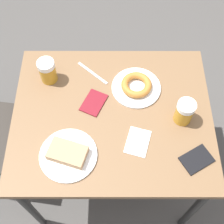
{
  "coord_description": "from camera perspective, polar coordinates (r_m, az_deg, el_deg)",
  "views": [
    {
      "loc": [
        -0.69,
        -0.0,
        1.92
      ],
      "look_at": [
        0.0,
        0.0,
        0.73
      ],
      "focal_mm": 50.0,
      "sensor_mm": 36.0,
      "label": 1
    }
  ],
  "objects": [
    {
      "name": "passport_near_edge",
      "position": [
        1.42,
        -3.39,
        1.72
      ],
      "size": [
        0.15,
        0.13,
        0.01
      ],
      "rotation": [
        0.0,
        0.0,
        1.13
      ],
      "color": "maroon",
      "rests_on": "table"
    },
    {
      "name": "passport_far_edge",
      "position": [
        1.34,
        15.18,
        -8.36
      ],
      "size": [
        0.14,
        0.15,
        0.01
      ],
      "rotation": [
        0.0,
        0.0,
        0.52
      ],
      "color": "black",
      "rests_on": "table"
    },
    {
      "name": "fork",
      "position": [
        1.52,
        -3.62,
        7.13
      ],
      "size": [
        0.13,
        0.15,
        0.0
      ],
      "rotation": [
        0.0,
        0.0,
        5.55
      ],
      "color": "silver",
      "rests_on": "table"
    },
    {
      "name": "ground_plane",
      "position": [
        2.04,
        0.0,
        -10.41
      ],
      "size": [
        8.0,
        8.0,
        0.0
      ],
      "primitive_type": "plane",
      "color": "#474442"
    },
    {
      "name": "beer_mug_center",
      "position": [
        1.36,
        13.07,
        0.03
      ],
      "size": [
        0.08,
        0.08,
        0.12
      ],
      "color": "#C68C23",
      "rests_on": "table"
    },
    {
      "name": "napkin_folded",
      "position": [
        1.33,
        4.68,
        -5.46
      ],
      "size": [
        0.15,
        0.12,
        0.0
      ],
      "rotation": [
        0.0,
        0.0,
        2.86
      ],
      "color": "white",
      "rests_on": "table"
    },
    {
      "name": "table",
      "position": [
        1.45,
        0.0,
        -1.77
      ],
      "size": [
        0.74,
        0.89,
        0.71
      ],
      "color": "brown",
      "rests_on": "ground_plane"
    },
    {
      "name": "beer_mug_left",
      "position": [
        1.48,
        -11.74,
        7.37
      ],
      "size": [
        0.08,
        0.08,
        0.12
      ],
      "color": "#C68C23",
      "rests_on": "table"
    },
    {
      "name": "plate_with_cake",
      "position": [
        1.3,
        -8.09,
        -7.62
      ],
      "size": [
        0.24,
        0.24,
        0.05
      ],
      "color": "white",
      "rests_on": "table"
    },
    {
      "name": "plate_with_donut",
      "position": [
        1.45,
        4.43,
        4.74
      ],
      "size": [
        0.23,
        0.23,
        0.04
      ],
      "color": "white",
      "rests_on": "table"
    }
  ]
}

